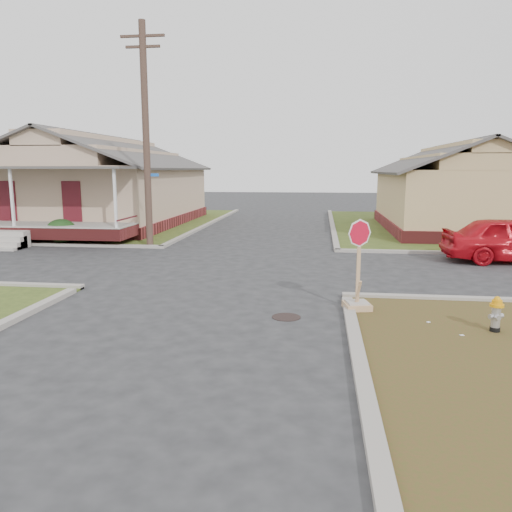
# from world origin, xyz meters

# --- Properties ---
(ground) EXTENTS (120.00, 120.00, 0.00)m
(ground) POSITION_xyz_m (0.00, 0.00, 0.00)
(ground) COLOR #262628
(ground) RESTS_ON ground
(verge_far_left) EXTENTS (19.00, 19.00, 0.05)m
(verge_far_left) POSITION_xyz_m (-13.00, 18.00, 0.03)
(verge_far_left) COLOR #364819
(verge_far_left) RESTS_ON ground
(curbs) EXTENTS (80.00, 40.00, 0.12)m
(curbs) POSITION_xyz_m (0.00, 5.00, 0.00)
(curbs) COLOR gray
(curbs) RESTS_ON ground
(manhole) EXTENTS (0.64, 0.64, 0.01)m
(manhole) POSITION_xyz_m (2.20, -0.50, 0.01)
(manhole) COLOR black
(manhole) RESTS_ON ground
(corner_house) EXTENTS (10.10, 15.50, 5.30)m
(corner_house) POSITION_xyz_m (-10.00, 16.68, 2.28)
(corner_house) COLOR maroon
(corner_house) RESTS_ON ground
(side_house_yellow) EXTENTS (7.60, 11.60, 4.70)m
(side_house_yellow) POSITION_xyz_m (10.00, 16.50, 2.19)
(side_house_yellow) COLOR maroon
(side_house_yellow) RESTS_ON ground
(utility_pole) EXTENTS (1.80, 0.28, 9.00)m
(utility_pole) POSITION_xyz_m (-4.20, 8.90, 4.66)
(utility_pole) COLOR #422C26
(utility_pole) RESTS_ON ground
(fire_hydrant) EXTENTS (0.27, 0.27, 0.72)m
(fire_hydrant) POSITION_xyz_m (6.40, -1.08, 0.44)
(fire_hydrant) COLOR black
(fire_hydrant) RESTS_ON ground
(stop_sign) EXTENTS (0.59, 0.58, 2.09)m
(stop_sign) POSITION_xyz_m (3.79, 0.21, 0.50)
(stop_sign) COLOR tan
(stop_sign) RESTS_ON ground
(hedge_right) EXTENTS (1.40, 1.15, 1.07)m
(hedge_right) POSITION_xyz_m (-8.26, 9.13, 0.59)
(hedge_right) COLOR #183814
(hedge_right) RESTS_ON verge_far_left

